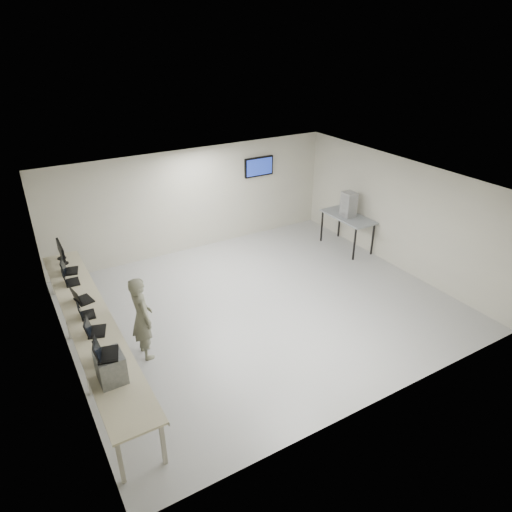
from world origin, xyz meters
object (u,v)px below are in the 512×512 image
soldier (142,318)px  equipment_box (111,367)px  workbench (91,322)px  side_table (348,218)px

soldier → equipment_box: bearing=145.8°
workbench → equipment_box: size_ratio=13.17×
workbench → soldier: bearing=-23.0°
workbench → soldier: (0.84, -0.36, 0.00)m
side_table → soldier: bearing=-165.0°
equipment_box → side_table: size_ratio=0.29×
soldier → workbench: bearing=64.8°
workbench → equipment_box: 1.83m
workbench → soldier: size_ratio=3.61×
equipment_box → workbench: bearing=87.4°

